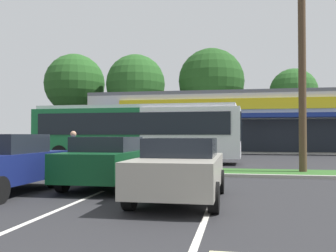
% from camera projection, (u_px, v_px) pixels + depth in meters
% --- Properties ---
extents(grass_median, '(56.00, 2.20, 0.12)m').
position_uv_depth(grass_median, '(193.00, 172.00, 15.51)').
color(grass_median, '#2D5B23').
rests_on(grass_median, ground_plane).
extents(curb_lip, '(56.00, 0.24, 0.12)m').
position_uv_depth(curb_lip, '(190.00, 175.00, 14.31)').
color(curb_lip, '#99968C').
rests_on(curb_lip, ground_plane).
extents(parking_stripe_1, '(0.12, 4.80, 0.01)m').
position_uv_depth(parking_stripe_1, '(65.00, 207.00, 8.16)').
color(parking_stripe_1, silver).
rests_on(parking_stripe_1, ground_plane).
extents(parking_stripe_2, '(0.12, 4.80, 0.01)m').
position_uv_depth(parking_stripe_2, '(205.00, 219.00, 7.00)').
color(parking_stripe_2, silver).
rests_on(parking_stripe_2, ground_plane).
extents(storefront_building, '(30.26, 12.17, 5.38)m').
position_uv_depth(storefront_building, '(257.00, 123.00, 35.94)').
color(storefront_building, beige).
rests_on(storefront_building, ground_plane).
extents(tree_far_left, '(7.82, 7.82, 12.18)m').
position_uv_depth(tree_far_left, '(75.00, 84.00, 49.05)').
color(tree_far_left, '#473323').
rests_on(tree_far_left, ground_plane).
extents(tree_left, '(7.43, 7.43, 11.71)m').
position_uv_depth(tree_left, '(136.00, 84.00, 47.15)').
color(tree_left, '#473323').
rests_on(tree_left, ground_plane).
extents(tree_mid_left, '(8.11, 8.11, 12.27)m').
position_uv_depth(tree_mid_left, '(211.00, 81.00, 46.23)').
color(tree_mid_left, '#473323').
rests_on(tree_mid_left, ground_plane).
extents(tree_mid, '(5.63, 5.63, 9.49)m').
position_uv_depth(tree_mid, '(293.00, 92.00, 44.53)').
color(tree_mid, '#473323').
rests_on(tree_mid, ground_plane).
extents(utility_pole, '(3.11, 2.39, 10.81)m').
position_uv_depth(utility_pole, '(299.00, 31.00, 15.03)').
color(utility_pole, '#4C3826').
rests_on(utility_pole, ground_plane).
extents(city_bus, '(11.81, 2.92, 3.25)m').
position_uv_depth(city_bus, '(136.00, 132.00, 21.26)').
color(city_bus, '#196638').
rests_on(city_bus, ground_plane).
extents(bus_stop_bench, '(1.60, 0.45, 0.95)m').
position_uv_depth(bus_stop_bench, '(32.00, 163.00, 14.43)').
color(bus_stop_bench, brown).
rests_on(bus_stop_bench, ground_plane).
extents(car_0, '(1.95, 4.29, 1.60)m').
position_uv_depth(car_0, '(1.00, 163.00, 10.06)').
color(car_0, navy).
rests_on(car_0, ground_plane).
extents(car_1, '(1.98, 4.25, 1.50)m').
position_uv_depth(car_1, '(181.00, 168.00, 9.03)').
color(car_1, '#9E998C').
rests_on(car_1, ground_plane).
extents(car_2, '(1.97, 4.67, 1.52)m').
position_uv_depth(car_2, '(110.00, 160.00, 11.53)').
color(car_2, '#0C3F1E').
rests_on(car_2, ground_plane).
extents(pedestrian_near_bench, '(0.35, 0.35, 1.73)m').
position_uv_depth(pedestrian_near_bench, '(73.00, 154.00, 14.25)').
color(pedestrian_near_bench, '#1E2338').
rests_on(pedestrian_near_bench, ground_plane).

